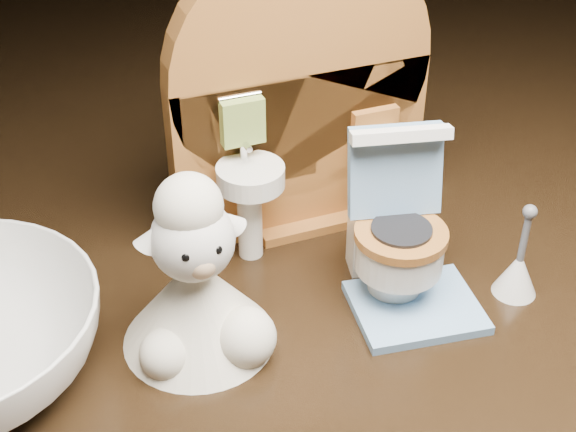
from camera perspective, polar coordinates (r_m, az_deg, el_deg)
name	(u,v)px	position (r m, az deg, el deg)	size (l,w,h in m)	color
backdrop_panel	(299,109)	(0.39, 0.79, 7.63)	(0.13, 0.05, 0.15)	#9E5E27
toy_toilet	(394,232)	(0.37, 7.55, -1.15)	(0.05, 0.06, 0.08)	white
bath_mat	(415,307)	(0.37, 9.05, -6.43)	(0.06, 0.05, 0.00)	#729ECB
toilet_brush	(518,270)	(0.38, 16.02, -3.73)	(0.02, 0.02, 0.05)	white
plush_lamb	(197,289)	(0.33, -6.46, -5.19)	(0.07, 0.07, 0.09)	silver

